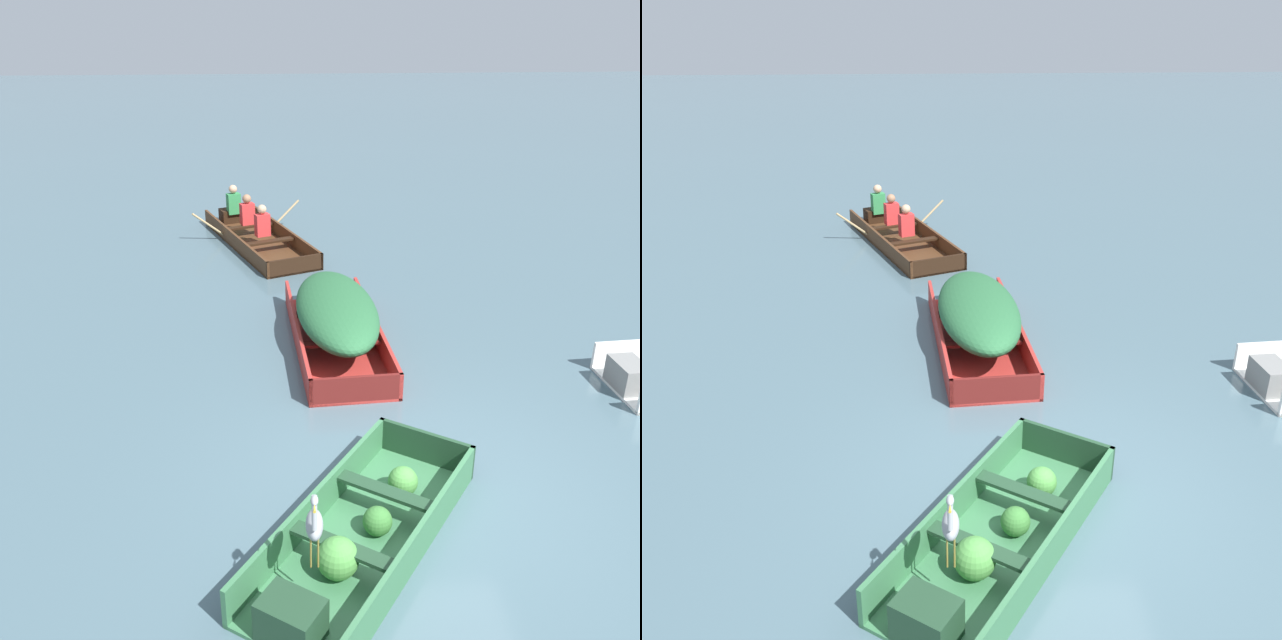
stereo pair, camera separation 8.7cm
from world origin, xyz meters
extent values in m
plane|color=#47606B|center=(0.00, 0.00, 0.00)|extent=(80.00, 80.00, 0.00)
cube|color=#387047|center=(-0.78, -0.65, 0.02)|extent=(2.52, 3.02, 0.04)
cube|color=#387047|center=(-0.35, -0.94, 0.20)|extent=(1.66, 2.44, 0.41)
cube|color=#387047|center=(-1.21, -0.36, 0.20)|extent=(1.66, 2.44, 0.41)
cube|color=#1E3D27|center=(0.02, 0.53, 0.20)|extent=(0.93, 0.65, 0.41)
cube|color=#1E3D27|center=(-1.49, -1.70, 0.22)|extent=(0.61, 0.57, 0.37)
cube|color=#1E3D27|center=(-1.02, -1.01, 0.31)|extent=(0.91, 0.69, 0.04)
cube|color=#1E3D27|center=(-0.54, -0.29, 0.31)|extent=(0.91, 0.69, 0.04)
sphere|color=#4C9342|center=(-1.06, -1.07, 0.23)|extent=(0.38, 0.38, 0.38)
sphere|color=#387533|center=(-0.65, -0.56, 0.18)|extent=(0.28, 0.28, 0.28)
sphere|color=#4C9342|center=(-0.31, 0.00, 0.19)|extent=(0.30, 0.30, 0.30)
cube|color=#AD2D28|center=(-0.71, 3.44, 0.02)|extent=(1.42, 3.38, 0.04)
cube|color=#AD2D28|center=(-1.28, 3.40, 0.19)|extent=(0.28, 3.30, 0.39)
cube|color=#AD2D28|center=(-0.14, 3.48, 0.19)|extent=(0.28, 3.30, 0.39)
cube|color=maroon|center=(-0.59, 1.82, 0.19)|extent=(1.19, 0.13, 0.39)
cube|color=maroon|center=(-0.81, 4.91, 0.21)|extent=(0.56, 0.40, 0.35)
cube|color=maroon|center=(-0.74, 3.93, 0.29)|extent=(1.09, 0.24, 0.04)
cube|color=maroon|center=(-0.67, 2.94, 0.29)|extent=(1.09, 0.24, 0.04)
ellipsoid|color=#286038|center=(-0.71, 3.44, 0.56)|extent=(1.31, 2.78, 0.57)
cube|color=gray|center=(2.93, 1.95, 0.22)|extent=(0.40, 0.57, 0.36)
cube|color=#4C2D19|center=(-1.90, 7.98, 0.02)|extent=(2.41, 3.81, 0.04)
cube|color=#4C2D19|center=(-2.39, 7.78, 0.16)|extent=(1.42, 3.41, 0.32)
cube|color=#4C2D19|center=(-1.41, 8.18, 0.16)|extent=(1.42, 3.41, 0.32)
cube|color=black|center=(-1.22, 6.31, 0.16)|extent=(1.05, 0.46, 0.32)
cube|color=black|center=(-2.52, 9.51, 0.18)|extent=(0.60, 0.52, 0.29)
cube|color=black|center=(-2.11, 8.49, 0.24)|extent=(1.00, 0.53, 0.04)
cube|color=black|center=(-1.69, 7.47, 0.24)|extent=(1.00, 0.53, 0.04)
cube|color=red|center=(-1.82, 7.78, 0.48)|extent=(0.33, 0.27, 0.44)
sphere|color=tan|center=(-1.82, 7.78, 0.80)|extent=(0.18, 0.18, 0.18)
cube|color=red|center=(-2.14, 8.58, 0.48)|extent=(0.33, 0.27, 0.44)
sphere|color=#9E7051|center=(-2.14, 8.58, 0.80)|extent=(0.18, 0.18, 0.18)
cube|color=#338C4C|center=(-2.46, 9.37, 0.48)|extent=(0.33, 0.27, 0.44)
sphere|color=tan|center=(-2.46, 9.37, 0.80)|extent=(0.18, 0.18, 0.18)
cylinder|color=tan|center=(-2.93, 8.25, 0.37)|extent=(0.61, 0.28, 0.55)
cylinder|color=tan|center=(-1.35, 8.90, 0.37)|extent=(0.61, 0.28, 0.55)
cylinder|color=olive|center=(-1.25, -1.36, 0.59)|extent=(0.02, 0.02, 0.35)
cylinder|color=olive|center=(-1.31, -1.35, 0.59)|extent=(0.02, 0.02, 0.35)
ellipsoid|color=#93999E|center=(-1.28, -1.35, 0.86)|extent=(0.15, 0.33, 0.18)
cylinder|color=#93999E|center=(-1.29, -1.47, 1.08)|extent=(0.05, 0.12, 0.28)
ellipsoid|color=#93999E|center=(-1.29, -1.51, 1.23)|extent=(0.06, 0.11, 0.06)
cone|color=gold|center=(-1.29, -1.59, 1.23)|extent=(0.03, 0.10, 0.02)
camera|label=1|loc=(-1.50, -5.77, 4.71)|focal=40.00mm
camera|label=2|loc=(-1.42, -5.78, 4.71)|focal=40.00mm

